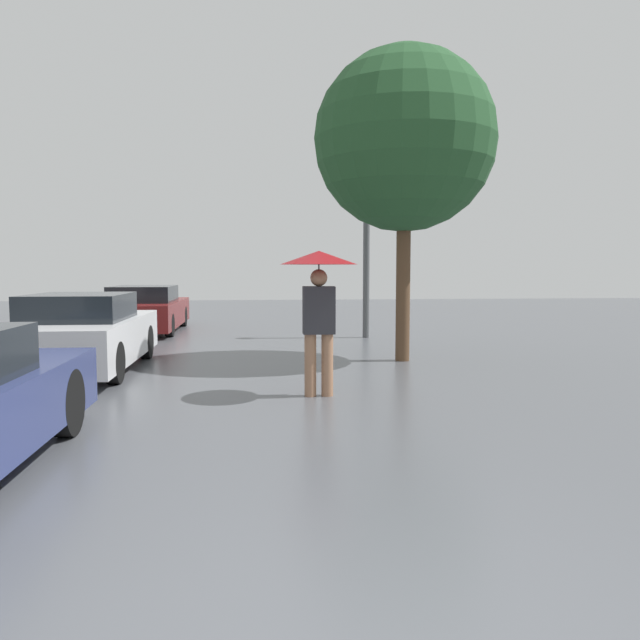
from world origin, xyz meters
name	(u,v)px	position (x,y,z in m)	size (l,w,h in m)	color
pedestrian	(319,284)	(0.31, 5.53, 1.45)	(0.99, 0.99, 1.88)	#9E7051
parked_car_middle	(83,334)	(-3.26, 7.91, 0.59)	(1.69, 4.10, 1.25)	silver
parked_car_farthest	(145,310)	(-3.37, 14.16, 0.56)	(1.77, 4.45, 1.20)	maroon
tree	(405,141)	(2.11, 8.47, 3.86)	(3.17, 3.17, 5.47)	brown
street_lamp	(366,227)	(2.11, 12.20, 2.61)	(0.38, 0.38, 4.02)	#515456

